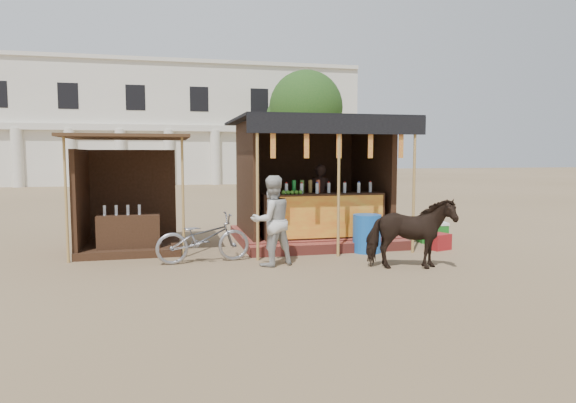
# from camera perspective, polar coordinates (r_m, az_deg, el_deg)

# --- Properties ---
(ground) EXTENTS (120.00, 120.00, 0.00)m
(ground) POSITION_cam_1_polar(r_m,az_deg,el_deg) (8.45, 2.56, -8.43)
(ground) COLOR #846B4C
(ground) RESTS_ON ground
(main_stall) EXTENTS (3.60, 3.61, 2.78)m
(main_stall) POSITION_cam_1_polar(r_m,az_deg,el_deg) (11.75, 2.79, 0.49)
(main_stall) COLOR #9A3D32
(main_stall) RESTS_ON ground
(secondary_stall) EXTENTS (2.40, 2.40, 2.38)m
(secondary_stall) POSITION_cam_1_polar(r_m,az_deg,el_deg) (11.22, -17.99, -0.87)
(secondary_stall) COLOR #392115
(secondary_stall) RESTS_ON ground
(cow) EXTENTS (1.60, 1.01, 1.25)m
(cow) POSITION_cam_1_polar(r_m,az_deg,el_deg) (9.17, 13.41, -3.49)
(cow) COLOR black
(cow) RESTS_ON ground
(motorbike) EXTENTS (1.79, 0.78, 0.91)m
(motorbike) POSITION_cam_1_polar(r_m,az_deg,el_deg) (9.63, -9.40, -4.03)
(motorbike) COLOR gray
(motorbike) RESTS_ON ground
(bystander) EXTENTS (0.93, 0.81, 1.62)m
(bystander) POSITION_cam_1_polar(r_m,az_deg,el_deg) (9.20, -1.84, -2.15)
(bystander) COLOR beige
(bystander) RESTS_ON ground
(blue_barrel) EXTENTS (0.59, 0.59, 0.78)m
(blue_barrel) POSITION_cam_1_polar(r_m,az_deg,el_deg) (10.62, 8.76, -3.53)
(blue_barrel) COLOR blue
(blue_barrel) RESTS_ON ground
(red_crate) EXTENTS (0.51, 0.47, 0.34)m
(red_crate) POSITION_cam_1_polar(r_m,az_deg,el_deg) (11.28, 16.37, -4.29)
(red_crate) COLOR maroon
(red_crate) RESTS_ON ground
(cooler) EXTENTS (0.70, 0.53, 0.46)m
(cooler) POSITION_cam_1_polar(r_m,az_deg,el_deg) (12.16, 15.72, -3.29)
(cooler) COLOR #176B1B
(cooler) RESTS_ON ground
(background_building) EXTENTS (26.00, 7.45, 8.18)m
(background_building) POSITION_cam_1_polar(r_m,az_deg,el_deg) (37.88, -13.20, 8.12)
(background_building) COLOR silver
(background_building) RESTS_ON ground
(tree) EXTENTS (4.50, 4.40, 7.00)m
(tree) POSITION_cam_1_polar(r_m,az_deg,el_deg) (31.21, 1.59, 10.10)
(tree) COLOR #382314
(tree) RESTS_ON ground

